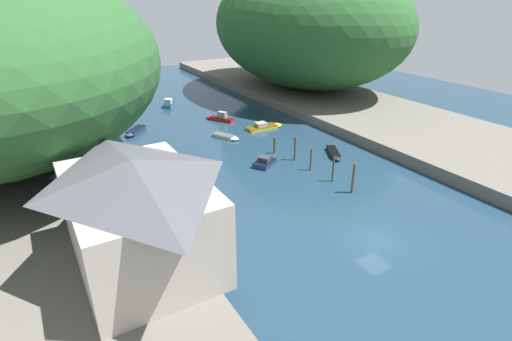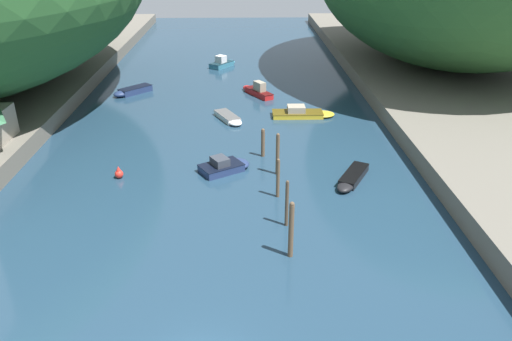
{
  "view_description": "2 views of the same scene",
  "coord_description": "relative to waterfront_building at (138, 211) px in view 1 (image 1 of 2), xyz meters",
  "views": [
    {
      "loc": [
        -24.59,
        -20.14,
        20.71
      ],
      "look_at": [
        -2.44,
        17.14,
        0.82
      ],
      "focal_mm": 28.0,
      "sensor_mm": 36.0,
      "label": 1
    },
    {
      "loc": [
        1.97,
        -15.55,
        17.0
      ],
      "look_at": [
        2.85,
        16.84,
        1.32
      ],
      "focal_mm": 35.0,
      "sensor_mm": 36.0,
      "label": 2
    }
  ],
  "objects": [
    {
      "name": "boathouse_shed",
      "position": [
        -0.72,
        13.54,
        -2.03
      ],
      "size": [
        6.14,
        10.74,
        4.35
      ],
      "color": "gray",
      "rests_on": "left_bank"
    },
    {
      "name": "mooring_post_middle",
      "position": [
        23.44,
        9.31,
        -4.37
      ],
      "size": [
        0.24,
        0.24,
        2.94
      ],
      "color": "brown",
      "rests_on": "water_surface"
    },
    {
      "name": "left_bank",
      "position": [
        -7.51,
        24.02,
        -5.07
      ],
      "size": [
        22.0,
        120.0,
        1.56
      ],
      "color": "#666056",
      "rests_on": "ground"
    },
    {
      "name": "boat_moored_right",
      "position": [
        19.66,
        13.7,
        -5.47
      ],
      "size": [
        4.4,
        3.71,
        1.21
      ],
      "rotation": [
        0.0,
        0.0,
        5.25
      ],
      "color": "navy",
      "rests_on": "water_surface"
    },
    {
      "name": "boat_red_skiff",
      "position": [
        27.15,
        26.03,
        -5.51
      ],
      "size": [
        6.28,
        2.1,
        1.12
      ],
      "rotation": [
        0.0,
        0.0,
        4.71
      ],
      "color": "gold",
      "rests_on": "water_surface"
    },
    {
      "name": "boat_small_dinghy",
      "position": [
        22.64,
        33.52,
        -5.36
      ],
      "size": [
        3.7,
        5.15,
        1.65
      ],
      "rotation": [
        0.0,
        0.0,
        0.54
      ],
      "color": "red",
      "rests_on": "water_surface"
    },
    {
      "name": "waterfront_building",
      "position": [
        0.0,
        0.0,
        0.0
      ],
      "size": [
        9.87,
        14.29,
        8.36
      ],
      "color": "#B2A899",
      "rests_on": "left_bank"
    },
    {
      "name": "boat_far_upstream",
      "position": [
        29.08,
        11.4,
        -5.56
      ],
      "size": [
        3.41,
        4.86,
        0.58
      ],
      "rotation": [
        0.0,
        0.0,
        2.64
      ],
      "color": "black",
      "rests_on": "water_surface"
    },
    {
      "name": "mooring_post_nearest",
      "position": [
        23.7,
        2.19,
        -4.05
      ],
      "size": [
        0.3,
        0.3,
        3.59
      ],
      "color": "brown",
      "rests_on": "water_surface"
    },
    {
      "name": "mooring_post_fourth",
      "position": [
        23.65,
        12.94,
        -4.16
      ],
      "size": [
        0.28,
        0.28,
        3.37
      ],
      "color": "brown",
      "rests_on": "water_surface"
    },
    {
      "name": "person_on_quay",
      "position": [
        1.91,
        11.52,
        -3.31
      ],
      "size": [
        0.3,
        0.42,
        1.69
      ],
      "rotation": [
        0.0,
        0.0,
        1.34
      ],
      "color": "#282D3D",
      "rests_on": "left_bank"
    },
    {
      "name": "boat_near_quay",
      "position": [
        18.43,
        46.67,
        -5.37
      ],
      "size": [
        3.89,
        4.48,
        1.59
      ],
      "rotation": [
        0.0,
        0.0,
        5.65
      ],
      "color": "teal",
      "rests_on": "water_surface"
    },
    {
      "name": "mooring_post_second",
      "position": [
        23.73,
        5.51,
        -4.24
      ],
      "size": [
        0.22,
        0.22,
        3.21
      ],
      "color": "#4C3D2D",
      "rests_on": "water_surface"
    },
    {
      "name": "hillside_right",
      "position": [
        46.81,
        41.81,
        7.93
      ],
      "size": [
        33.66,
        47.12,
        24.43
      ],
      "color": "#285628",
      "rests_on": "right_bank"
    },
    {
      "name": "boat_navy_launch",
      "position": [
        8.28,
        34.12,
        -5.5
      ],
      "size": [
        4.33,
        4.39,
        0.71
      ],
      "rotation": [
        0.0,
        0.0,
        2.37
      ],
      "color": "navy",
      "rests_on": "water_surface"
    },
    {
      "name": "boat_far_right_bank",
      "position": [
        19.72,
        24.95,
        -5.59
      ],
      "size": [
        3.15,
        4.62,
        0.53
      ],
      "rotation": [
        0.0,
        0.0,
        3.59
      ],
      "color": "white",
      "rests_on": "water_surface"
    },
    {
      "name": "mooring_post_farthest",
      "position": [
        22.68,
        16.33,
        -4.62
      ],
      "size": [
        0.31,
        0.31,
        2.45
      ],
      "color": "brown",
      "rests_on": "water_surface"
    },
    {
      "name": "water_surface",
      "position": [
        19.1,
        24.02,
        -5.85
      ],
      "size": [
        130.0,
        130.0,
        0.0
      ],
      "primitive_type": "plane",
      "color": "#1E384C",
      "rests_on": "ground"
    },
    {
      "name": "right_bank",
      "position": [
        45.71,
        24.02,
        -5.07
      ],
      "size": [
        22.0,
        120.0,
        1.56
      ],
      "color": "#666056",
      "rests_on": "ground"
    },
    {
      "name": "channel_buoy_near",
      "position": [
        11.62,
        12.59,
        -5.48
      ],
      "size": [
        0.65,
        0.65,
        0.97
      ],
      "color": "red",
      "rests_on": "water_surface"
    }
  ]
}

